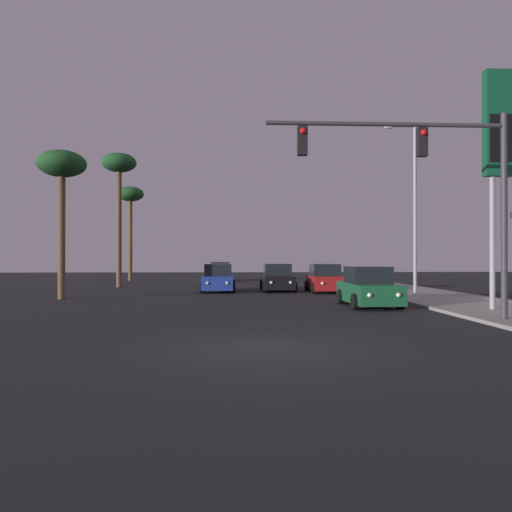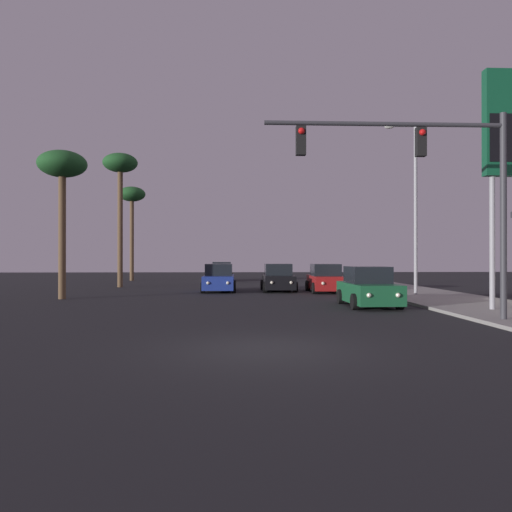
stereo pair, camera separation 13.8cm
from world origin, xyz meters
name	(u,v)px [view 1 (the left image)]	position (x,y,z in m)	size (l,w,h in m)	color
ground_plane	(268,349)	(0.00, 0.00, 0.00)	(120.00, 120.00, 0.00)	black
sidewalk_right	(468,304)	(9.50, 10.00, 0.06)	(5.00, 60.00, 0.12)	gray
car_green	(368,288)	(4.99, 9.63, 0.76)	(2.04, 4.32, 1.68)	#195933
car_black	(277,279)	(2.05, 19.47, 0.76)	(2.04, 4.32, 1.68)	black
car_blue	(218,279)	(-1.59, 19.14, 0.76)	(2.04, 4.32, 1.68)	navy
car_white	(220,272)	(-1.79, 33.33, 0.76)	(2.04, 4.34, 1.68)	silver
car_red	(325,279)	(4.82, 18.41, 0.76)	(2.04, 4.33, 1.68)	maroon
traffic_light_mast	(436,172)	(5.60, 4.13, 4.74)	(7.64, 0.36, 6.50)	#38383D
street_lamp	(413,200)	(8.72, 14.56, 5.12)	(1.74, 0.24, 9.00)	#99999E
gas_station_sign	(510,137)	(9.71, 7.09, 6.62)	(2.00, 0.42, 9.00)	#99999E
palm_tree_far	(130,199)	(-9.84, 34.00, 7.32)	(2.40, 2.40, 8.44)	brown
palm_tree_near	(62,171)	(-9.22, 14.00, 6.38)	(2.40, 2.40, 7.39)	brown
palm_tree_mid	(119,171)	(-8.62, 24.00, 8.13)	(2.40, 2.40, 9.36)	brown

